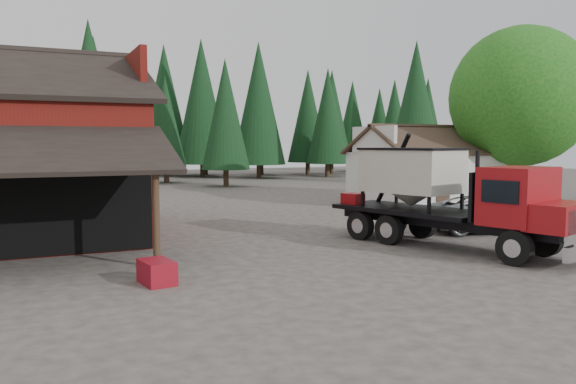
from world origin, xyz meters
name	(u,v)px	position (x,y,z in m)	size (l,w,h in m)	color
ground	(363,264)	(0.00, 0.00, 0.00)	(120.00, 120.00, 0.00)	#453D36
farmhouse	(429,175)	(13.00, 13.00, 1.67)	(8.60, 6.42, 4.65)	silver
deciduous_tree	(521,102)	(17.01, 9.97, 5.91)	(8.00, 8.00, 10.20)	#382619
conifer_backdrop	(127,180)	(0.00, 42.00, 0.00)	(76.00, 16.00, 16.00)	black
near_pine_b	(225,114)	(6.00, 30.00, 5.89)	(3.96, 3.96, 10.40)	#382619
near_pine_c	(416,104)	(22.00, 26.00, 6.89)	(4.84, 4.84, 12.40)	#382619
near_pine_d	(90,95)	(-4.00, 34.00, 7.39)	(5.28, 5.28, 13.40)	#382619
feed_truck	(448,194)	(4.00, 0.99, 1.83)	(4.67, 8.98, 3.92)	black
silver_car	(491,213)	(8.00, 3.00, 0.73)	(2.41, 5.22, 1.45)	#A1A4A9
equip_box	(157,272)	(-6.00, 0.24, 0.30)	(0.70, 1.10, 0.60)	maroon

